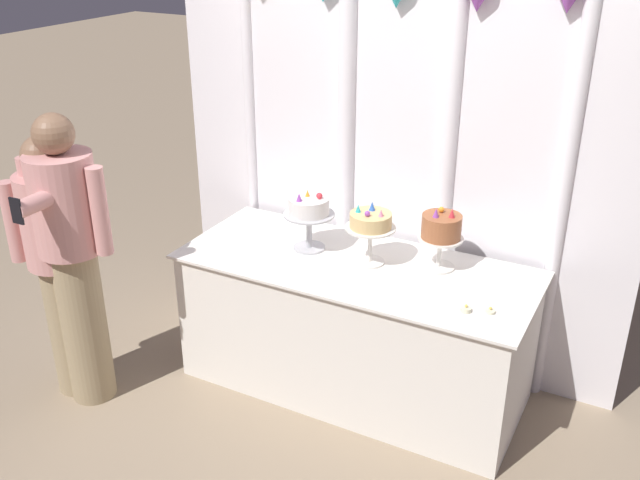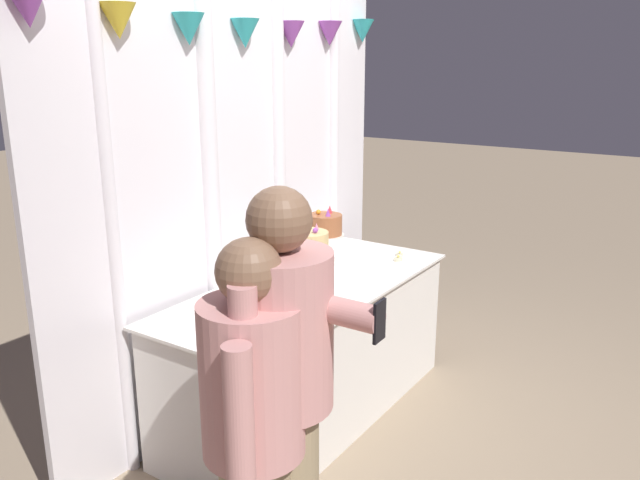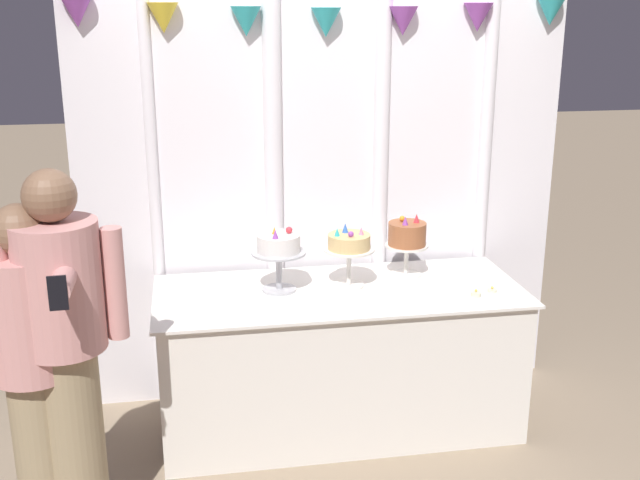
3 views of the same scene
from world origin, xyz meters
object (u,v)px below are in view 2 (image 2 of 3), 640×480
tealight_near_left (400,254)px  guest_man_pink_jacket (256,444)px  cake_display_leftmost (267,258)px  cake_table (310,350)px  guest_man_dark_suit (282,407)px  cake_display_rightmost (325,227)px  cake_display_center (309,243)px  tealight_far_left (398,259)px

tealight_near_left → guest_man_pink_jacket: size_ratio=0.03×
cake_display_leftmost → cake_table: bearing=-8.6°
guest_man_dark_suit → cake_display_rightmost: bearing=28.9°
cake_display_leftmost → guest_man_dark_suit: 1.23m
cake_display_center → tealight_near_left: cake_display_center is taller
cake_table → cake_display_center: bearing=37.6°
cake_display_rightmost → guest_man_dark_suit: size_ratio=0.21×
cake_display_leftmost → tealight_near_left: size_ratio=7.13×
tealight_far_left → guest_man_pink_jacket: (-2.02, -0.53, 0.03)m
tealight_far_left → cake_display_center: bearing=157.6°
cake_display_rightmost → tealight_far_left: cake_display_rightmost is taller
cake_display_rightmost → guest_man_pink_jacket: bearing=-153.1°
cake_table → tealight_far_left: tealight_far_left is taller
cake_display_center → guest_man_pink_jacket: guest_man_pink_jacket is taller
tealight_far_left → tealight_near_left: 0.11m
cake_display_center → tealight_far_left: 0.68m
cake_display_leftmost → guest_man_pink_jacket: guest_man_pink_jacket is taller
cake_table → cake_display_leftmost: cake_display_leftmost is taller
cake_display_rightmost → guest_man_dark_suit: bearing=-151.1°
cake_display_leftmost → guest_man_pink_jacket: (-1.06, -0.78, -0.19)m
tealight_far_left → guest_man_dark_suit: (-1.90, -0.54, 0.09)m
tealight_near_left → guest_man_dark_suit: guest_man_dark_suit is taller
cake_display_rightmost → tealight_near_left: cake_display_rightmost is taller
cake_display_center → guest_man_pink_jacket: size_ratio=0.22×
cake_display_center → tealight_near_left: (0.70, -0.21, -0.21)m
guest_man_dark_suit → tealight_near_left: bearing=16.3°
cake_display_center → tealight_near_left: 0.76m
cake_display_leftmost → tealight_near_left: 1.11m
tealight_near_left → tealight_far_left: bearing=-157.8°
cake_display_center → guest_man_pink_jacket: (-1.42, -0.78, -0.18)m
tealight_far_left → guest_man_dark_suit: 1.98m
cake_display_rightmost → cake_table: bearing=-158.3°
cake_display_center → cake_display_rightmost: 0.36m
cake_table → cake_display_rightmost: cake_display_rightmost is taller
cake_display_rightmost → cake_display_center: bearing=-161.5°
guest_man_pink_jacket → cake_display_rightmost: bearing=26.9°
tealight_near_left → guest_man_dark_suit: bearing=-163.7°
cake_table → cake_display_leftmost: 0.69m
cake_table → guest_man_dark_suit: (-1.24, -0.75, 0.49)m
cake_display_leftmost → tealight_near_left: bearing=-11.1°
cake_display_leftmost → cake_display_center: cake_display_leftmost is taller
cake_display_center → tealight_far_left: bearing=-22.4°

